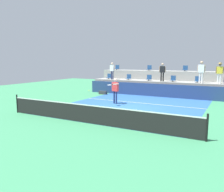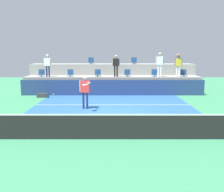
{
  "view_description": "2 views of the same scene",
  "coord_description": "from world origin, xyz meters",
  "views": [
    {
      "loc": [
        6.06,
        -13.0,
        2.98
      ],
      "look_at": [
        -0.32,
        -1.31,
        0.98
      ],
      "focal_mm": 36.92,
      "sensor_mm": 36.0,
      "label": 1
    },
    {
      "loc": [
        -0.04,
        -13.39,
        3.07
      ],
      "look_at": [
        -0.08,
        -1.5,
        1.16
      ],
      "focal_mm": 44.21,
      "sensor_mm": 36.0,
      "label": 2
    }
  ],
  "objects": [
    {
      "name": "ground_plane",
      "position": [
        0.0,
        0.0,
        0.0
      ],
      "size": [
        40.0,
        40.0,
        0.0
      ],
      "primitive_type": "plane",
      "color": "#388456"
    },
    {
      "name": "court_inner_paint",
      "position": [
        0.0,
        1.0,
        0.0
      ],
      "size": [
        9.0,
        10.0,
        0.01
      ],
      "primitive_type": "cube",
      "color": "#285693",
      "rests_on": "ground_plane"
    },
    {
      "name": "court_service_line",
      "position": [
        0.0,
        2.4,
        0.01
      ],
      "size": [
        9.0,
        0.06,
        0.0
      ],
      "primitive_type": "cube",
      "color": "white",
      "rests_on": "ground_plane"
    },
    {
      "name": "tennis_net",
      "position": [
        0.0,
        -4.0,
        0.5
      ],
      "size": [
        10.48,
        0.08,
        1.07
      ],
      "color": "black",
      "rests_on": "ground_plane"
    },
    {
      "name": "sponsor_backboard",
      "position": [
        0.0,
        6.0,
        0.55
      ],
      "size": [
        13.0,
        0.16,
        1.1
      ],
      "primitive_type": "cube",
      "color": "navy",
      "rests_on": "ground_plane"
    },
    {
      "name": "seating_tier_lower",
      "position": [
        0.0,
        7.3,
        0.62
      ],
      "size": [
        13.0,
        1.8,
        1.25
      ],
      "primitive_type": "cube",
      "color": "gray",
      "rests_on": "ground_plane"
    },
    {
      "name": "seating_tier_upper",
      "position": [
        0.0,
        9.1,
        1.05
      ],
      "size": [
        13.0,
        1.8,
        2.1
      ],
      "primitive_type": "cube",
      "color": "gray",
      "rests_on": "ground_plane"
    },
    {
      "name": "stadium_chair_lower_far_left",
      "position": [
        -5.33,
        7.23,
        1.46
      ],
      "size": [
        0.44,
        0.4,
        0.52
      ],
      "color": "#2D2D33",
      "rests_on": "seating_tier_lower"
    },
    {
      "name": "stadium_chair_lower_left",
      "position": [
        -3.16,
        7.23,
        1.46
      ],
      "size": [
        0.44,
        0.4,
        0.52
      ],
      "color": "#2D2D33",
      "rests_on": "seating_tier_lower"
    },
    {
      "name": "stadium_chair_lower_mid_left",
      "position": [
        -1.1,
        7.23,
        1.46
      ],
      "size": [
        0.44,
        0.4,
        0.52
      ],
      "color": "#2D2D33",
      "rests_on": "seating_tier_lower"
    },
    {
      "name": "stadium_chair_lower_mid_right",
      "position": [
        1.11,
        7.23,
        1.46
      ],
      "size": [
        0.44,
        0.4,
        0.52
      ],
      "color": "#2D2D33",
      "rests_on": "seating_tier_lower"
    },
    {
      "name": "stadium_chair_lower_right",
      "position": [
        3.16,
        7.23,
        1.46
      ],
      "size": [
        0.44,
        0.4,
        0.52
      ],
      "color": "#2D2D33",
      "rests_on": "seating_tier_lower"
    },
    {
      "name": "stadium_chair_lower_far_right",
      "position": [
        5.34,
        7.23,
        1.46
      ],
      "size": [
        0.44,
        0.4,
        0.52
      ],
      "color": "#2D2D33",
      "rests_on": "seating_tier_lower"
    },
    {
      "name": "stadium_chair_upper_far_left",
      "position": [
        -5.35,
        9.03,
        2.31
      ],
      "size": [
        0.44,
        0.4,
        0.52
      ],
      "color": "#2D2D33",
      "rests_on": "seating_tier_upper"
    },
    {
      "name": "stadium_chair_upper_left",
      "position": [
        -1.74,
        9.03,
        2.31
      ],
      "size": [
        0.44,
        0.4,
        0.52
      ],
      "color": "#2D2D33",
      "rests_on": "seating_tier_upper"
    },
    {
      "name": "stadium_chair_upper_right",
      "position": [
        1.75,
        9.03,
        2.31
      ],
      "size": [
        0.44,
        0.4,
        0.52
      ],
      "color": "#2D2D33",
      "rests_on": "seating_tier_upper"
    },
    {
      "name": "stadium_chair_upper_far_right",
      "position": [
        5.31,
        9.03,
        2.31
      ],
      "size": [
        0.44,
        0.4,
        0.52
      ],
      "color": "#2D2D33",
      "rests_on": "seating_tier_upper"
    },
    {
      "name": "tennis_player",
      "position": [
        -1.49,
        1.29,
        1.13
      ],
      "size": [
        0.62,
        1.31,
        1.83
      ],
      "color": "navy",
      "rests_on": "ground_plane"
    },
    {
      "name": "spectator_in_white",
      "position": [
        -4.75,
        6.85,
        2.23
      ],
      "size": [
        0.58,
        0.25,
        1.64
      ],
      "color": "navy",
      "rests_on": "seating_tier_lower"
    },
    {
      "name": "spectator_in_grey",
      "position": [
        0.25,
        6.85,
        2.2
      ],
      "size": [
        0.57,
        0.24,
        1.59
      ],
      "color": "black",
      "rests_on": "seating_tier_lower"
    },
    {
      "name": "spectator_leaning_on_rail",
      "position": [
        3.45,
        6.85,
        2.33
      ],
      "size": [
        0.62,
        0.26,
        1.77
      ],
      "color": "white",
      "rests_on": "seating_tier_lower"
    },
    {
      "name": "spectator_with_hat",
      "position": [
        4.8,
        6.85,
        2.26
      ],
      "size": [
        0.57,
        0.42,
        1.66
      ],
      "color": "white",
      "rests_on": "seating_tier_lower"
    },
    {
      "name": "tennis_ball",
      "position": [
        -2.96,
        0.19,
        0.97
      ],
      "size": [
        0.07,
        0.07,
        0.07
      ],
      "color": "#CCE033"
    },
    {
      "name": "equipment_bag",
      "position": [
        -4.74,
        5.03,
        0.15
      ],
      "size": [
        0.76,
        0.28,
        0.3
      ],
      "primitive_type": "cube",
      "color": "#333338",
      "rests_on": "ground_plane"
    }
  ]
}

